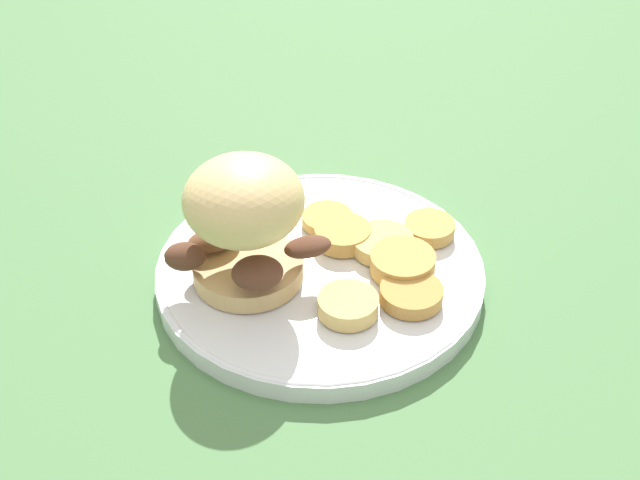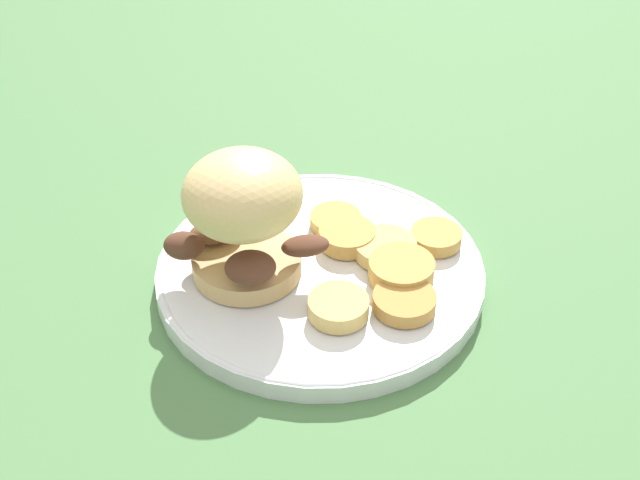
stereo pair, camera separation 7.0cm
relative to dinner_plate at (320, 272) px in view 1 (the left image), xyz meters
The scene contains 10 objects.
ground_plane 0.01m from the dinner_plate, ahead, with size 4.00×4.00×0.00m, color #4C7A47.
dinner_plate is the anchor object (origin of this frame).
sandwich 0.09m from the dinner_plate, 137.14° to the left, with size 0.10×0.11×0.11m.
potato_round_0 0.06m from the dinner_plate, 24.55° to the left, with size 0.04×0.04×0.01m, color tan.
potato_round_1 0.10m from the dinner_plate, 34.89° to the right, with size 0.04×0.04×0.01m, color tan.
potato_round_2 0.07m from the dinner_plate, 65.69° to the right, with size 0.05×0.05×0.02m, color tan.
potato_round_3 0.04m from the dinner_plate, ahead, with size 0.05×0.05×0.01m, color tan.
potato_round_4 0.06m from the dinner_plate, 37.75° to the right, with size 0.05×0.05×0.01m, color #DBB766.
potato_round_5 0.06m from the dinner_plate, 128.16° to the right, with size 0.05×0.05×0.01m, color #DBB766.
potato_round_6 0.08m from the dinner_plate, 87.99° to the right, with size 0.05×0.05×0.01m, color #BC8942.
Camera 1 is at (-0.47, -0.28, 0.47)m, focal length 50.00 mm.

